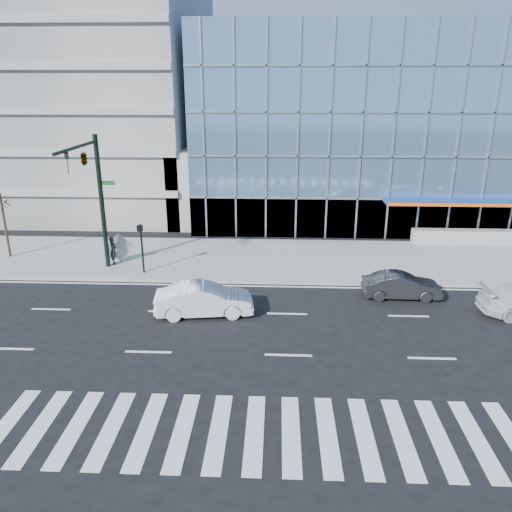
# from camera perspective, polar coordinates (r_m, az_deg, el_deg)

# --- Properties ---
(ground) EXTENTS (160.00, 160.00, 0.00)m
(ground) POSITION_cam_1_polar(r_m,az_deg,el_deg) (25.09, 3.56, -6.61)
(ground) COLOR black
(ground) RESTS_ON ground
(sidewalk) EXTENTS (120.00, 8.00, 0.15)m
(sidewalk) POSITION_cam_1_polar(r_m,az_deg,el_deg) (32.45, 3.36, -0.33)
(sidewalk) COLOR gray
(sidewalk) RESTS_ON ground
(theatre_building) EXTENTS (42.00, 26.00, 15.00)m
(theatre_building) POSITION_cam_1_polar(r_m,az_deg,el_deg) (50.83, 19.79, 14.28)
(theatre_building) COLOR #6F96B9
(theatre_building) RESTS_ON ground
(parking_garage) EXTENTS (24.00, 24.00, 20.00)m
(parking_garage) POSITION_cam_1_polar(r_m,az_deg,el_deg) (52.34, -20.22, 17.11)
(parking_garage) COLOR gray
(parking_garage) RESTS_ON ground
(ramp_block) EXTENTS (6.00, 8.00, 6.00)m
(ramp_block) POSITION_cam_1_polar(r_m,az_deg,el_deg) (41.70, -5.08, 8.20)
(ramp_block) COLOR gray
(ramp_block) RESTS_ON ground
(tower_backdrop) EXTENTS (14.00, 14.00, 48.00)m
(tower_backdrop) POSITION_cam_1_polar(r_m,az_deg,el_deg) (98.03, -16.74, 26.17)
(tower_backdrop) COLOR gray
(tower_backdrop) RESTS_ON ground
(traffic_signal) EXTENTS (1.14, 5.74, 8.00)m
(traffic_signal) POSITION_cam_1_polar(r_m,az_deg,el_deg) (29.48, -18.50, 8.97)
(traffic_signal) COLOR black
(traffic_signal) RESTS_ON sidewalk
(ped_signal_post) EXTENTS (0.30, 0.33, 3.00)m
(ped_signal_post) POSITION_cam_1_polar(r_m,az_deg,el_deg) (29.96, -12.98, 1.69)
(ped_signal_post) COLOR black
(ped_signal_post) RESTS_ON sidewalk
(street_tree_near) EXTENTS (1.10, 1.10, 4.23)m
(street_tree_near) POSITION_cam_1_polar(r_m,az_deg,el_deg) (35.50, -27.11, 5.51)
(street_tree_near) COLOR #332319
(street_tree_near) RESTS_ON sidewalk
(white_sedan) EXTENTS (4.99, 2.29, 1.59)m
(white_sedan) POSITION_cam_1_polar(r_m,az_deg,el_deg) (24.80, -5.95, -4.99)
(white_sedan) COLOR white
(white_sedan) RESTS_ON ground
(dark_sedan) EXTENTS (4.12, 1.47, 1.35)m
(dark_sedan) POSITION_cam_1_polar(r_m,az_deg,el_deg) (27.72, 16.28, -3.28)
(dark_sedan) COLOR black
(dark_sedan) RESTS_ON ground
(pedestrian) EXTENTS (0.62, 0.75, 1.76)m
(pedestrian) POSITION_cam_1_polar(r_m,az_deg,el_deg) (32.27, -16.01, 0.61)
(pedestrian) COLOR black
(pedestrian) RESTS_ON sidewalk
(tilted_panel) EXTENTS (1.76, 0.64, 1.84)m
(tilted_panel) POSITION_cam_1_polar(r_m,az_deg,el_deg) (32.60, -15.32, 0.93)
(tilted_panel) COLOR #9A9A9A
(tilted_panel) RESTS_ON sidewalk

